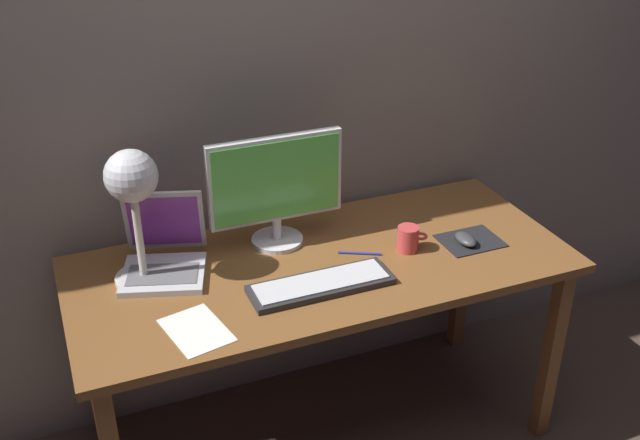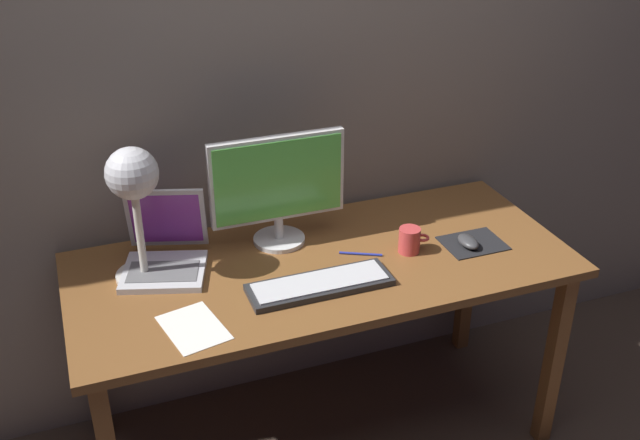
% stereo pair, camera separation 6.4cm
% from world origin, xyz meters
% --- Properties ---
extents(ground_plane, '(4.80, 4.80, 0.00)m').
position_xyz_m(ground_plane, '(0.00, 0.00, 0.00)').
color(ground_plane, '#47382D').
rests_on(ground_plane, ground).
extents(back_wall, '(4.80, 0.06, 2.60)m').
position_xyz_m(back_wall, '(0.00, 0.40, 1.30)').
color(back_wall, gray).
rests_on(back_wall, ground).
extents(desk, '(1.60, 0.70, 0.74)m').
position_xyz_m(desk, '(0.00, 0.00, 0.66)').
color(desk, brown).
rests_on(desk, ground).
extents(monitor, '(0.45, 0.17, 0.38)m').
position_xyz_m(monitor, '(-0.09, 0.17, 0.95)').
color(monitor, silver).
rests_on(monitor, desk).
extents(keyboard_main, '(0.44, 0.14, 0.03)m').
position_xyz_m(keyboard_main, '(-0.06, -0.14, 0.75)').
color(keyboard_main, '#28282B').
rests_on(keyboard_main, desk).
extents(laptop, '(0.32, 0.33, 0.24)m').
position_xyz_m(laptop, '(-0.47, 0.16, 0.81)').
color(laptop, silver).
rests_on(laptop, desk).
extents(desk_lamp, '(0.18, 0.18, 0.43)m').
position_xyz_m(desk_lamp, '(-0.55, 0.11, 1.05)').
color(desk_lamp, beige).
rests_on(desk_lamp, desk).
extents(mousepad, '(0.20, 0.16, 0.00)m').
position_xyz_m(mousepad, '(0.51, -0.07, 0.74)').
color(mousepad, black).
rests_on(mousepad, desk).
extents(mouse, '(0.06, 0.10, 0.03)m').
position_xyz_m(mouse, '(0.48, -0.08, 0.76)').
color(mouse, '#38383A').
rests_on(mouse, mousepad).
extents(coffee_mug, '(0.11, 0.07, 0.08)m').
position_xyz_m(coffee_mug, '(0.29, -0.04, 0.78)').
color(coffee_mug, '#CC3F3F').
rests_on(coffee_mug, desk).
extents(paper_sheet_near_mouse, '(0.19, 0.24, 0.00)m').
position_xyz_m(paper_sheet_near_mouse, '(-0.46, -0.21, 0.74)').
color(paper_sheet_near_mouse, white).
rests_on(paper_sheet_near_mouse, desk).
extents(pen, '(0.13, 0.07, 0.01)m').
position_xyz_m(pen, '(0.13, -0.01, 0.74)').
color(pen, '#2633A5').
rests_on(pen, desk).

